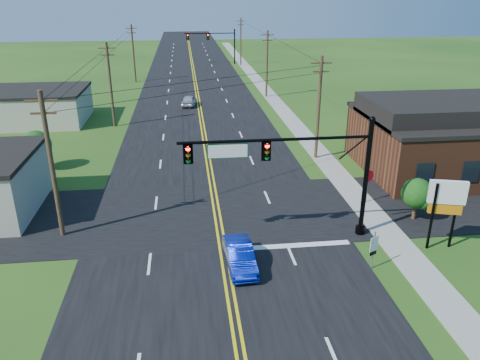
{
  "coord_description": "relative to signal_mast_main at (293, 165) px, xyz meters",
  "views": [
    {
      "loc": [
        -1.65,
        -16.57,
        14.09
      ],
      "look_at": [
        1.53,
        10.0,
        3.15
      ],
      "focal_mm": 35.0,
      "sensor_mm": 36.0,
      "label": 1
    }
  ],
  "objects": [
    {
      "name": "route_sign",
      "position": [
        3.68,
        -3.85,
        -3.44
      ],
      "size": [
        0.52,
        0.27,
        2.25
      ],
      "rotation": [
        0.0,
        0.0,
        0.44
      ],
      "color": "slate",
      "rests_on": "ground"
    },
    {
      "name": "utility_pole_left_c",
      "position": [
        -13.84,
        54.0,
        -0.03
      ],
      "size": [
        1.8,
        0.28,
        9.0
      ],
      "color": "#3E2A1C",
      "rests_on": "ground"
    },
    {
      "name": "tree_right_back",
      "position": [
        11.66,
        18.0,
        -2.15
      ],
      "size": [
        3.0,
        3.0,
        4.1
      ],
      "color": "#3E2A1C",
      "rests_on": "ground"
    },
    {
      "name": "cream_bldg_far",
      "position": [
        -23.34,
        30.0,
        -2.89
      ],
      "size": [
        12.2,
        9.2,
        3.7
      ],
      "color": "#B8B39D",
      "rests_on": "ground"
    },
    {
      "name": "utility_pole_right_c",
      "position": [
        5.46,
        70.0,
        -0.03
      ],
      "size": [
        1.8,
        0.28,
        9.0
      ],
      "color": "#3E2A1C",
      "rests_on": "ground"
    },
    {
      "name": "utility_pole_left_a",
      "position": [
        -13.84,
        2.0,
        -0.03
      ],
      "size": [
        1.8,
        0.28,
        9.0
      ],
      "color": "#3E2A1C",
      "rests_on": "ground"
    },
    {
      "name": "signal_mast_far",
      "position": [
        0.1,
        72.0,
        -0.2
      ],
      "size": [
        10.98,
        0.6,
        7.48
      ],
      "color": "black",
      "rests_on": "ground"
    },
    {
      "name": "blue_car",
      "position": [
        -3.4,
        -2.84,
        -4.09
      ],
      "size": [
        1.61,
        4.08,
        1.32
      ],
      "primitive_type": "imported",
      "rotation": [
        0.0,
        0.0,
        0.05
      ],
      "color": "#061995",
      "rests_on": "ground"
    },
    {
      "name": "brick_building",
      "position": [
        15.66,
        10.0,
        -2.4
      ],
      "size": [
        14.2,
        11.2,
        4.7
      ],
      "color": "#5E301A",
      "rests_on": "ground"
    },
    {
      "name": "road_cross",
      "position": [
        -4.34,
        4.0,
        -4.73
      ],
      "size": [
        70.0,
        10.0,
        0.04
      ],
      "primitive_type": "cube",
      "color": "black",
      "rests_on": "ground"
    },
    {
      "name": "utility_pole_right_a",
      "position": [
        5.46,
        14.0,
        -0.03
      ],
      "size": [
        1.8,
        0.28,
        9.0
      ],
      "color": "#3E2A1C",
      "rests_on": "ground"
    },
    {
      "name": "road_main",
      "position": [
        -4.34,
        42.0,
        -4.73
      ],
      "size": [
        16.0,
        220.0,
        0.04
      ],
      "primitive_type": "cube",
      "color": "black",
      "rests_on": "ground"
    },
    {
      "name": "signal_mast_main",
      "position": [
        0.0,
        0.0,
        0.0
      ],
      "size": [
        11.3,
        0.6,
        7.48
      ],
      "color": "black",
      "rests_on": "ground"
    },
    {
      "name": "tree_left",
      "position": [
        -18.34,
        14.0,
        -2.59
      ],
      "size": [
        2.4,
        2.4,
        3.37
      ],
      "color": "#3E2A1C",
      "rests_on": "ground"
    },
    {
      "name": "ground",
      "position": [
        -4.34,
        -8.0,
        -4.75
      ],
      "size": [
        260.0,
        260.0,
        0.0
      ],
      "primitive_type": "plane",
      "color": "#1A4313",
      "rests_on": "ground"
    },
    {
      "name": "sidewalk",
      "position": [
        6.16,
        32.0,
        -4.71
      ],
      "size": [
        2.0,
        160.0,
        0.08
      ],
      "primitive_type": "cube",
      "color": "gray",
      "rests_on": "ground"
    },
    {
      "name": "distant_car",
      "position": [
        -5.41,
        35.81,
        -4.06
      ],
      "size": [
        2.28,
        4.24,
        1.37
      ],
      "primitive_type": "imported",
      "rotation": [
        0.0,
        0.0,
        2.97
      ],
      "color": "silver",
      "rests_on": "ground"
    },
    {
      "name": "shrub_corner",
      "position": [
        8.66,
        1.5,
        -2.9
      ],
      "size": [
        2.0,
        2.0,
        2.86
      ],
      "color": "#3E2A1C",
      "rests_on": "ground"
    },
    {
      "name": "stop_sign",
      "position": [
        6.46,
        4.29,
        -2.94
      ],
      "size": [
        0.86,
        0.34,
        2.52
      ],
      "rotation": [
        0.0,
        0.0,
        0.34
      ],
      "color": "slate",
      "rests_on": "ground"
    },
    {
      "name": "utility_pole_left_b",
      "position": [
        -13.84,
        27.0,
        -0.03
      ],
      "size": [
        1.8,
        0.28,
        9.0
      ],
      "color": "#3E2A1C",
      "rests_on": "ground"
    },
    {
      "name": "pylon_sign",
      "position": [
        8.44,
        -2.14,
        -1.67
      ],
      "size": [
        2.06,
        0.82,
        4.22
      ],
      "rotation": [
        0.0,
        0.0,
        -0.27
      ],
      "color": "black",
      "rests_on": "ground"
    },
    {
      "name": "utility_pole_right_b",
      "position": [
        5.46,
        40.0,
        -0.03
      ],
      "size": [
        1.8,
        0.28,
        9.0
      ],
      "color": "#3E2A1C",
      "rests_on": "ground"
    }
  ]
}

